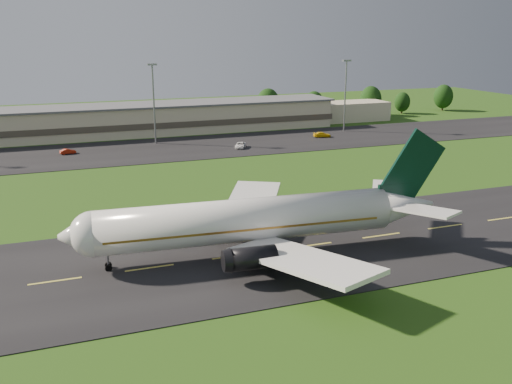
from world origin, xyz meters
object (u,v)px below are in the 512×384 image
object	(u,v)px
service_vehicle_d	(322,135)
service_vehicle_b	(68,151)
terminal	(149,119)
airliner	(253,221)
service_vehicle_c	(240,145)
light_mast_east	(346,87)
light_mast_centre	(153,94)

from	to	relation	value
service_vehicle_d	service_vehicle_b	bearing A→B (deg)	100.35
terminal	service_vehicle_b	world-z (taller)	terminal
airliner	service_vehicle_b	distance (m)	76.78
service_vehicle_c	light_mast_east	bearing A→B (deg)	47.06
terminal	light_mast_east	world-z (taller)	light_mast_east
light_mast_centre	service_vehicle_c	world-z (taller)	light_mast_centre
terminal	service_vehicle_b	bearing A→B (deg)	-136.60
terminal	service_vehicle_c	distance (m)	34.26
airliner	light_mast_centre	bearing A→B (deg)	92.76
light_mast_east	service_vehicle_c	bearing A→B (deg)	-159.99
light_mast_centre	service_vehicle_c	bearing A→B (deg)	-35.34
service_vehicle_d	airliner	bearing A→B (deg)	158.64
airliner	light_mast_centre	size ratio (longest dim) A/B	2.52
light_mast_centre	service_vehicle_b	distance (m)	25.73
airliner	light_mast_centre	world-z (taller)	light_mast_centre
light_mast_centre	service_vehicle_b	bearing A→B (deg)	-164.94
light_mast_centre	service_vehicle_d	size ratio (longest dim) A/B	4.21
airliner	service_vehicle_c	xyz separation A→B (m)	(21.13, 66.83, -3.88)
service_vehicle_c	service_vehicle_b	bearing A→B (deg)	-163.18
service_vehicle_c	service_vehicle_d	distance (m)	26.49
terminal	service_vehicle_b	distance (m)	32.32
service_vehicle_d	light_mast_east	bearing A→B (deg)	-44.89
service_vehicle_b	service_vehicle_c	xyz separation A→B (m)	(40.62, -7.33, 0.08)
service_vehicle_b	service_vehicle_c	distance (m)	41.28
service_vehicle_d	terminal	bearing A→B (deg)	72.96
airliner	service_vehicle_d	bearing A→B (deg)	61.81
light_mast_centre	light_mast_east	bearing A→B (deg)	0.00
airliner	service_vehicle_b	bearing A→B (deg)	109.25
light_mast_east	airliner	bearing A→B (deg)	-125.67
airliner	service_vehicle_d	distance (m)	86.85
service_vehicle_b	terminal	bearing A→B (deg)	-57.84
airliner	light_mast_east	world-z (taller)	light_mast_east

